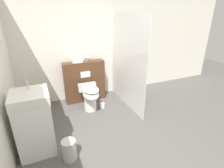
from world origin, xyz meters
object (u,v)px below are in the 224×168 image
object	(u,v)px
toilet	(90,96)
hair_drier	(88,58)
waste_bin	(69,150)
sink_vanity	(34,123)

from	to	relation	value
toilet	hair_drier	distance (m)	0.88
toilet	waste_bin	world-z (taller)	toilet
sink_vanity	waste_bin	world-z (taller)	sink_vanity
toilet	sink_vanity	size ratio (longest dim) A/B	0.50
toilet	waste_bin	xyz separation A→B (m)	(-0.69, -1.20, -0.18)
toilet	hair_drier	bearing A→B (deg)	75.31
toilet	hair_drier	xyz separation A→B (m)	(0.14, 0.52, 0.70)
sink_vanity	waste_bin	size ratio (longest dim) A/B	3.56
sink_vanity	hair_drier	distance (m)	1.89
waste_bin	hair_drier	bearing A→B (deg)	64.44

